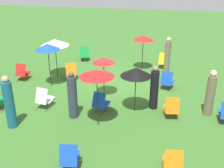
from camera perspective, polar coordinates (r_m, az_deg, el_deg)
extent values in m
plane|color=#386B28|center=(12.88, 0.97, 0.15)|extent=(40.00, 40.00, 0.00)
cube|color=olive|center=(13.50, -7.27, 1.23)|extent=(0.26, 0.74, 0.04)
cube|color=olive|center=(13.52, -9.13, 1.13)|extent=(0.26, 0.74, 0.04)
cube|color=orange|center=(13.50, -8.26, 2.33)|extent=(0.59, 0.56, 0.13)
cube|color=orange|center=(13.12, -8.35, 2.97)|extent=(0.53, 0.38, 0.57)
cylinder|color=olive|center=(13.71, -8.23, 2.37)|extent=(0.43, 0.16, 0.03)
cube|color=olive|center=(13.83, -16.66, 0.93)|extent=(0.04, 0.76, 0.04)
cube|color=olive|center=(14.03, -18.27, 1.05)|extent=(0.04, 0.76, 0.04)
cube|color=red|center=(13.92, -17.42, 2.10)|extent=(0.48, 0.43, 0.13)
cube|color=red|center=(13.57, -18.13, 2.72)|extent=(0.48, 0.25, 0.57)
cylinder|color=olive|center=(14.10, -17.03, 2.15)|extent=(0.44, 0.03, 0.03)
cube|color=olive|center=(14.90, 11.31, 3.22)|extent=(0.22, 0.75, 0.04)
cube|color=olive|center=(15.00, 9.68, 3.49)|extent=(0.22, 0.75, 0.04)
cube|color=yellow|center=(14.95, 10.66, 4.38)|extent=(0.57, 0.54, 0.13)
cube|color=yellow|center=(14.59, 10.45, 5.05)|extent=(0.53, 0.36, 0.57)
cylinder|color=olive|center=(15.16, 10.83, 4.37)|extent=(0.43, 0.13, 0.03)
cube|color=olive|center=(10.51, -1.09, -5.72)|extent=(0.23, 0.74, 0.04)
cube|color=olive|center=(10.69, -3.22, -5.21)|extent=(0.23, 0.74, 0.04)
cube|color=#1947B7|center=(10.55, -1.94, -4.03)|extent=(0.57, 0.54, 0.13)
cube|color=#1947B7|center=(10.19, -2.73, -3.38)|extent=(0.53, 0.36, 0.57)
cylinder|color=olive|center=(10.74, -1.45, -3.90)|extent=(0.43, 0.14, 0.03)
cube|color=olive|center=(15.84, -4.78, 4.90)|extent=(0.21, 0.75, 0.04)
cube|color=olive|center=(15.86, -6.37, 4.86)|extent=(0.21, 0.75, 0.04)
cube|color=#148C38|center=(15.86, -5.60, 5.86)|extent=(0.57, 0.53, 0.13)
cube|color=#148C38|center=(15.49, -5.68, 6.49)|extent=(0.52, 0.35, 0.57)
cylinder|color=olive|center=(16.07, -5.57, 5.85)|extent=(0.43, 0.13, 0.03)
cube|color=orange|center=(7.98, 12.07, -15.30)|extent=(0.51, 0.47, 0.13)
cube|color=orange|center=(7.58, 12.46, -15.11)|extent=(0.50, 0.28, 0.57)
cylinder|color=olive|center=(8.18, 11.90, -14.78)|extent=(0.44, 0.06, 0.03)
cube|color=olive|center=(10.67, 20.82, -7.01)|extent=(0.05, 0.76, 0.04)
cylinder|color=olive|center=(10.88, 21.89, -5.45)|extent=(0.44, 0.04, 0.03)
cube|color=olive|center=(10.53, 12.96, -6.35)|extent=(0.15, 0.76, 0.04)
cube|color=olive|center=(10.46, 10.58, -6.36)|extent=(0.15, 0.76, 0.04)
cube|color=orange|center=(10.45, 11.81, -4.89)|extent=(0.54, 0.50, 0.13)
cube|color=orange|center=(10.06, 12.20, -4.34)|extent=(0.51, 0.31, 0.57)
cylinder|color=olive|center=(10.66, 11.61, -4.69)|extent=(0.44, 0.09, 0.03)
cube|color=olive|center=(11.56, -21.13, -4.53)|extent=(0.14, 0.76, 0.04)
cylinder|color=olive|center=(11.81, -21.71, -3.00)|extent=(0.44, 0.09, 0.03)
cube|color=olive|center=(8.12, -6.78, -16.36)|extent=(0.14, 0.76, 0.04)
cube|color=olive|center=(8.20, -9.94, -16.14)|extent=(0.14, 0.76, 0.04)
cube|color=#1947B7|center=(8.07, -8.35, -14.44)|extent=(0.53, 0.49, 0.13)
cube|color=#1947B7|center=(7.67, -8.89, -14.20)|extent=(0.51, 0.31, 0.57)
cylinder|color=olive|center=(8.27, -8.07, -13.95)|extent=(0.44, 0.09, 0.03)
cube|color=olive|center=(11.09, -12.36, -4.62)|extent=(0.18, 0.75, 0.04)
cube|color=olive|center=(11.32, -14.23, -4.19)|extent=(0.18, 0.75, 0.04)
cube|color=white|center=(11.16, -13.14, -3.04)|extent=(0.55, 0.52, 0.13)
cube|color=white|center=(10.82, -14.15, -2.40)|extent=(0.52, 0.33, 0.57)
cylinder|color=olive|center=(11.33, -12.56, -2.92)|extent=(0.44, 0.11, 0.03)
cube|color=olive|center=(12.56, 12.06, -0.98)|extent=(0.26, 0.74, 0.04)
cube|color=olive|center=(12.67, 10.15, -0.59)|extent=(0.26, 0.74, 0.04)
cube|color=#1947B7|center=(12.60, 11.33, 0.42)|extent=(0.59, 0.55, 0.13)
cube|color=#1947B7|center=(12.22, 11.02, 1.11)|extent=(0.53, 0.38, 0.57)
cylinder|color=olive|center=(12.80, 11.57, 0.46)|extent=(0.43, 0.16, 0.03)
cylinder|color=black|center=(10.27, 4.75, -1.29)|extent=(0.03, 0.03, 1.71)
cone|color=black|center=(9.98, 4.89, 2.49)|extent=(1.12, 1.12, 0.32)
cylinder|color=black|center=(13.47, -11.27, 5.01)|extent=(0.03, 0.03, 1.84)
cone|color=white|center=(13.23, -11.56, 8.30)|extent=(1.29, 1.29, 0.29)
cylinder|color=black|center=(9.34, -3.00, -3.07)|extent=(0.03, 0.03, 1.98)
cone|color=red|center=(8.95, -3.13, 2.10)|extent=(1.14, 1.14, 0.20)
cylinder|color=black|center=(12.56, -12.61, 3.66)|extent=(0.03, 0.03, 1.93)
cone|color=#194CB2|center=(12.29, -12.98, 7.39)|extent=(1.05, 1.05, 0.27)
cylinder|color=black|center=(11.33, -1.65, 1.31)|extent=(0.03, 0.03, 1.70)
cone|color=red|center=(11.05, -1.69, 4.90)|extent=(0.90, 0.90, 0.24)
cylinder|color=black|center=(14.22, 6.23, 6.24)|extent=(0.03, 0.03, 1.78)
cone|color=red|center=(13.99, 6.38, 9.32)|extent=(1.03, 1.03, 0.24)
cylinder|color=#72664C|center=(10.65, 19.31, -2.27)|extent=(0.44, 0.44, 1.52)
sphere|color=beige|center=(10.31, 19.97, 2.04)|extent=(0.24, 0.24, 0.24)
cylinder|color=black|center=(10.61, 8.58, -1.21)|extent=(0.35, 0.35, 1.51)
sphere|color=#936647|center=(10.27, 8.87, 3.07)|extent=(0.21, 0.21, 0.21)
cylinder|color=#72664C|center=(14.01, 11.18, 5.33)|extent=(0.37, 0.37, 1.63)
sphere|color=beige|center=(13.75, 11.49, 8.91)|extent=(0.21, 0.21, 0.21)
cylinder|color=#333847|center=(9.98, -8.03, -2.71)|extent=(0.43, 0.43, 1.57)
sphere|color=brown|center=(9.61, -8.33, 1.94)|extent=(0.20, 0.20, 0.20)
cylinder|color=#195972|center=(9.90, -20.13, -4.00)|extent=(0.45, 0.45, 1.67)
sphere|color=tan|center=(9.52, -20.93, 0.95)|extent=(0.22, 0.22, 0.22)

